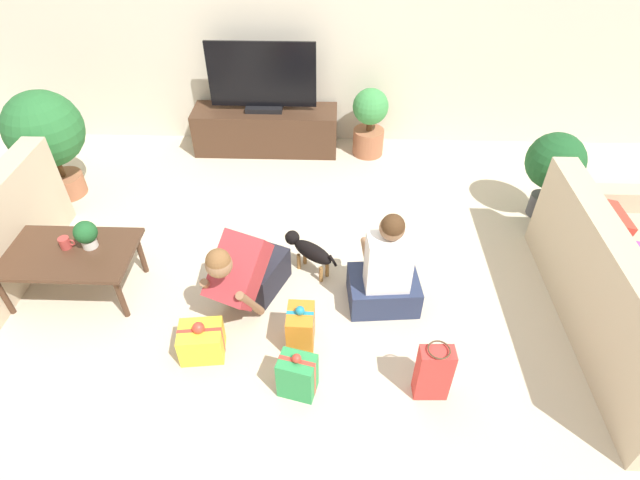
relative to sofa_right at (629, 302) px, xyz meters
The scene contains 18 objects.
ground_plane 2.46m from the sofa_right, behind, with size 16.00×16.00×0.00m, color beige.
wall_back 3.84m from the sofa_right, 131.01° to the left, with size 8.40×0.06×2.60m.
sofa_right is the anchor object (origin of this frame).
coffee_table 4.07m from the sofa_right, behind, with size 1.00×0.60×0.42m.
tv_console 3.78m from the sofa_right, 138.54° to the left, with size 1.55×0.44×0.47m.
tv 3.82m from the sofa_right, 138.54° to the left, with size 1.11×0.20×0.72m.
potted_plant_corner_right 1.43m from the sofa_right, 95.92° to the left, with size 0.50×0.50×0.83m.
potted_plant_back_right 2.99m from the sofa_right, 124.86° to the left, with size 0.38×0.38×0.74m.
potted_plant_corner_left 4.99m from the sofa_right, 161.50° to the left, with size 0.69×0.69×1.06m.
person_kneeling 2.71m from the sofa_right, behind, with size 0.58×0.82×0.77m.
person_sitting 1.70m from the sofa_right, behind, with size 0.55×0.51×0.89m.
dog 2.34m from the sofa_right, 166.09° to the left, with size 0.44×0.36×0.32m.
gift_box_a 2.99m from the sofa_right, behind, with size 0.32×0.27×0.31m.
gift_box_b 2.36m from the sofa_right, 165.83° to the right, with size 0.27×0.22×0.37m.
gift_box_c 2.30m from the sofa_right, behind, with size 0.19×0.25×0.39m.
gift_bag_a 1.54m from the sofa_right, 158.27° to the right, with size 0.22×0.14×0.46m.
mug 4.08m from the sofa_right, behind, with size 0.12×0.08×0.09m.
tabletop_plant 3.91m from the sofa_right, behind, with size 0.17×0.17×0.22m.
Camera 1 is at (0.35, -2.59, 2.89)m, focal length 28.00 mm.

